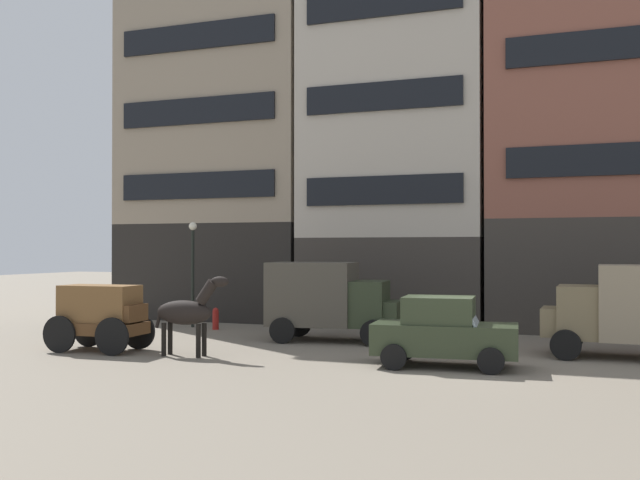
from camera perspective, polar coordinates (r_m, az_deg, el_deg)
ground_plane at (r=19.33m, az=10.91°, el=-9.85°), size 120.00×120.00×0.00m
building_far_left at (r=33.86m, az=-6.98°, el=8.81°), size 9.02×7.04×17.25m
building_center_left at (r=31.21m, az=6.58°, el=10.71°), size 7.81×7.04×18.41m
building_center_right at (r=30.26m, az=23.06°, el=9.31°), size 10.31×7.04×16.54m
cargo_wagon at (r=22.59m, az=-17.01°, el=-5.57°), size 2.96×1.61×1.98m
draft_horse at (r=20.95m, az=-10.52°, el=-5.64°), size 2.35×0.66×2.30m
delivery_truck_near at (r=21.90m, az=23.44°, el=-4.98°), size 4.39×2.22×2.62m
delivery_truck_far at (r=23.92m, az=0.74°, el=-4.66°), size 4.49×2.47×2.62m
sedan_light at (r=19.07m, az=9.79°, el=-7.21°), size 3.81×2.09×1.83m
streetlamp_curbside at (r=28.52m, az=-10.09°, el=-1.50°), size 0.32×0.32×4.12m
fire_hydrant_curbside at (r=27.67m, az=-8.30°, el=-6.18°), size 0.24×0.24×0.83m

